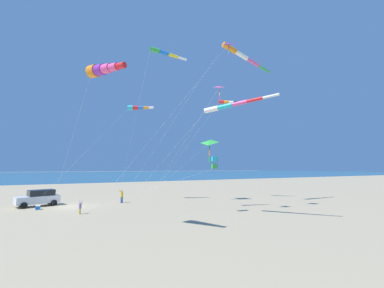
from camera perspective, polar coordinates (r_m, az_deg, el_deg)
The scene contains 16 objects.
ground_plane at distance 31.36m, azimuth -26.66°, elevation -13.16°, with size 600.00×600.00×0.00m, color tan.
ocean_water_strip at distance 196.09m, azimuth -27.76°, elevation -6.36°, with size 240.00×600.00×0.01m, color #285B7A.
parked_car at distance 33.49m, azimuth -32.68°, elevation -10.71°, with size 3.05×4.66×1.85m.
cooler_box at distance 30.89m, azimuth -32.81°, elevation -12.58°, with size 0.62×0.42×0.42m.
person_adult_flyer at distance 32.19m, azimuth -16.39°, elevation -11.65°, with size 0.58×0.61×1.70m.
person_child_green_jacket at distance 25.96m, azimuth -25.08°, elevation -13.41°, with size 0.42×0.35×1.23m.
kite_windsock_purple_drifting at distance 33.58m, azimuth 11.43°, elevation 20.11°, with size 5.71×18.72×20.07m.
kite_delta_orange_high_right at distance 32.82m, azimuth 4.13°, elevation 0.31°, with size 3.96×9.75×8.39m.
kite_windsock_yellow_midlevel at distance 36.21m, azimuth 8.48°, elevation 9.83°, with size 2.70×13.95×14.46m.
kite_windsock_blue_topmost at distance 18.74m, azimuth -20.60°, elevation 16.25°, with size 10.39×4.41×11.84m.
kite_delta_teal_far_right at distance 28.35m, azimuth 8.57°, elevation 22.27°, with size 3.46×14.02×18.04m.
kite_windsock_long_streamer_right at distance 27.11m, azimuth -6.86°, elevation 20.72°, with size 11.28×4.67×16.97m.
kite_windsock_small_distant at distance 22.13m, azimuth 8.83°, elevation 9.04°, with size 16.88×8.46×10.52m.
kite_windsock_checkered_midright at distance 34.22m, azimuth -12.93°, elevation 8.39°, with size 1.90×13.67×12.98m.
kite_delta_rainbow_low_near at distance 25.60m, azimuth 6.34°, elevation 13.08°, with size 9.85×5.33×12.92m.
kite_box_red_high_left at distance 23.90m, azimuth 5.24°, elevation -4.48°, with size 8.22×11.34×5.49m.
Camera 1 is at (31.04, -0.90, 4.37)m, focal length 22.41 mm.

